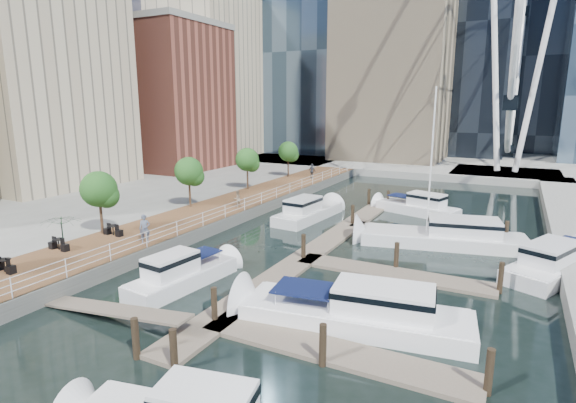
% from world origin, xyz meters
% --- Properties ---
extents(ground, '(520.00, 520.00, 0.00)m').
position_xyz_m(ground, '(0.00, 0.00, 0.00)').
color(ground, black).
rests_on(ground, ground).
extents(boardwalk, '(6.00, 60.00, 1.00)m').
position_xyz_m(boardwalk, '(-9.00, 15.00, 0.50)').
color(boardwalk, brown).
rests_on(boardwalk, ground).
extents(seawall, '(0.25, 60.00, 1.00)m').
position_xyz_m(seawall, '(-6.00, 15.00, 0.50)').
color(seawall, '#595954').
rests_on(seawall, ground).
extents(land_inland, '(48.00, 90.00, 1.00)m').
position_xyz_m(land_inland, '(-36.00, 15.00, 0.50)').
color(land_inland, gray).
rests_on(land_inland, ground).
extents(land_far, '(200.00, 114.00, 1.00)m').
position_xyz_m(land_far, '(0.00, 102.00, 0.50)').
color(land_far, gray).
rests_on(land_far, ground).
extents(pier, '(14.00, 12.00, 1.00)m').
position_xyz_m(pier, '(14.00, 52.00, 0.50)').
color(pier, gray).
rests_on(pier, ground).
extents(railing, '(0.10, 60.00, 1.05)m').
position_xyz_m(railing, '(-6.10, 15.00, 1.52)').
color(railing, white).
rests_on(railing, boardwalk).
extents(floating_docks, '(16.00, 34.00, 2.60)m').
position_xyz_m(floating_docks, '(7.97, 9.98, 0.49)').
color(floating_docks, '#6D6051').
rests_on(floating_docks, ground).
extents(midrise_condos, '(19.00, 67.00, 28.00)m').
position_xyz_m(midrise_condos, '(-33.57, 26.82, 13.42)').
color(midrise_condos, '#BCAD8E').
rests_on(midrise_condos, ground).
extents(street_trees, '(2.60, 42.60, 4.60)m').
position_xyz_m(street_trees, '(-11.40, 14.00, 4.29)').
color(street_trees, '#3F2B1C').
rests_on(street_trees, ground).
extents(cafe_tables, '(2.50, 13.70, 0.74)m').
position_xyz_m(cafe_tables, '(-10.40, -2.00, 1.37)').
color(cafe_tables, black).
rests_on(cafe_tables, ground).
extents(yacht_foreground, '(12.04, 4.74, 2.15)m').
position_xyz_m(yacht_foreground, '(9.07, 0.78, 0.00)').
color(yacht_foreground, white).
rests_on(yacht_foreground, ground).
extents(pedestrian_near, '(0.85, 0.84, 1.98)m').
position_xyz_m(pedestrian_near, '(-6.92, 3.71, 1.99)').
color(pedestrian_near, '#535B6F').
rests_on(pedestrian_near, boardwalk).
extents(pedestrian_mid, '(0.82, 0.91, 1.54)m').
position_xyz_m(pedestrian_mid, '(-7.41, 15.82, 1.77)').
color(pedestrian_mid, gray).
rests_on(pedestrian_mid, boardwalk).
extents(pedestrian_far, '(1.19, 0.76, 1.89)m').
position_xyz_m(pedestrian_far, '(-7.93, 33.91, 1.94)').
color(pedestrian_far, '#353842').
rests_on(pedestrian_far, boardwalk).
extents(moored_yachts, '(24.49, 37.96, 11.50)m').
position_xyz_m(moored_yachts, '(9.49, 14.21, 0.00)').
color(moored_yachts, silver).
rests_on(moored_yachts, ground).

